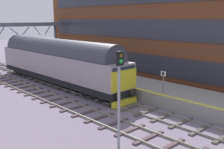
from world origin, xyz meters
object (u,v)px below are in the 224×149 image
(platform_number_sign, at_px, (163,79))
(waiting_passenger, at_px, (103,67))
(signal_post_near, at_px, (119,90))
(diesel_locomotive, at_px, (56,60))

(platform_number_sign, xyz_separation_m, waiting_passenger, (0.46, 7.53, -0.17))
(signal_post_near, bearing_deg, waiting_passenger, 52.50)
(diesel_locomotive, distance_m, platform_number_sign, 11.82)
(diesel_locomotive, xyz_separation_m, platform_number_sign, (2.13, -11.62, -0.33))
(diesel_locomotive, height_order, platform_number_sign, diesel_locomotive)
(diesel_locomotive, relative_size, signal_post_near, 3.85)
(diesel_locomotive, height_order, signal_post_near, signal_post_near)
(signal_post_near, distance_m, platform_number_sign, 7.97)
(platform_number_sign, bearing_deg, waiting_passenger, 86.50)
(waiting_passenger, bearing_deg, diesel_locomotive, 58.55)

